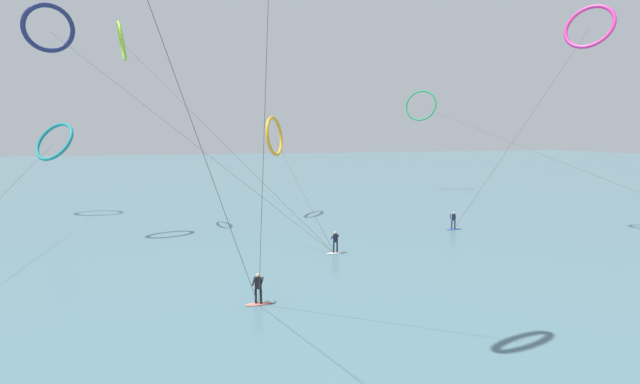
{
  "coord_description": "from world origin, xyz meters",
  "views": [
    {
      "loc": [
        -6.63,
        -0.93,
        8.94
      ],
      "look_at": [
        0.0,
        21.45,
        5.85
      ],
      "focal_mm": 24.21,
      "sensor_mm": 36.0,
      "label": 1
    }
  ],
  "objects_px": {
    "kite_amber": "(274,136)",
    "kite_magenta": "(589,27)",
    "kite_emerald": "(421,106)",
    "kite_navy": "(49,29)",
    "surfer_cobalt": "(453,222)",
    "kite_teal": "(54,142)",
    "kite_lime": "(122,42)",
    "surfer_coral": "(258,291)",
    "surfer_ivory": "(335,244)"
  },
  "relations": [
    {
      "from": "surfer_cobalt",
      "to": "kite_lime",
      "type": "bearing_deg",
      "value": 10.2
    },
    {
      "from": "surfer_ivory",
      "to": "kite_emerald",
      "type": "distance_m",
      "value": 42.36
    },
    {
      "from": "kite_lime",
      "to": "kite_magenta",
      "type": "distance_m",
      "value": 41.18
    },
    {
      "from": "surfer_cobalt",
      "to": "kite_teal",
      "type": "distance_m",
      "value": 43.16
    },
    {
      "from": "kite_teal",
      "to": "kite_lime",
      "type": "xyz_separation_m",
      "value": [
        8.81,
        -10.27,
        9.07
      ]
    },
    {
      "from": "kite_amber",
      "to": "kite_magenta",
      "type": "bearing_deg",
      "value": -90.75
    },
    {
      "from": "kite_teal",
      "to": "kite_emerald",
      "type": "height_order",
      "value": "kite_emerald"
    },
    {
      "from": "kite_amber",
      "to": "kite_navy",
      "type": "distance_m",
      "value": 21.85
    },
    {
      "from": "surfer_cobalt",
      "to": "kite_emerald",
      "type": "xyz_separation_m",
      "value": [
        11.61,
        27.14,
        12.7
      ]
    },
    {
      "from": "surfer_cobalt",
      "to": "kite_amber",
      "type": "distance_m",
      "value": 20.47
    },
    {
      "from": "kite_teal",
      "to": "kite_magenta",
      "type": "distance_m",
      "value": 54.18
    },
    {
      "from": "surfer_coral",
      "to": "surfer_ivory",
      "type": "bearing_deg",
      "value": -104.47
    },
    {
      "from": "kite_teal",
      "to": "surfer_coral",
      "type": "bearing_deg",
      "value": -25.04
    },
    {
      "from": "surfer_ivory",
      "to": "kite_navy",
      "type": "relative_size",
      "value": 0.07
    },
    {
      "from": "kite_amber",
      "to": "kite_magenta",
      "type": "xyz_separation_m",
      "value": [
        24.74,
        -15.78,
        9.41
      ]
    },
    {
      "from": "surfer_cobalt",
      "to": "surfer_coral",
      "type": "height_order",
      "value": "same"
    },
    {
      "from": "kite_lime",
      "to": "surfer_coral",
      "type": "bearing_deg",
      "value": -167.03
    },
    {
      "from": "surfer_ivory",
      "to": "kite_navy",
      "type": "distance_m",
      "value": 28.79
    },
    {
      "from": "kite_teal",
      "to": "kite_magenta",
      "type": "xyz_separation_m",
      "value": [
        47.82,
        -23.41,
        10.0
      ]
    },
    {
      "from": "surfer_coral",
      "to": "kite_lime",
      "type": "relative_size",
      "value": 0.09
    },
    {
      "from": "kite_emerald",
      "to": "kite_lime",
      "type": "distance_m",
      "value": 44.69
    },
    {
      "from": "surfer_cobalt",
      "to": "kite_amber",
      "type": "bearing_deg",
      "value": -10.83
    },
    {
      "from": "surfer_ivory",
      "to": "surfer_coral",
      "type": "distance_m",
      "value": 10.82
    },
    {
      "from": "surfer_cobalt",
      "to": "kite_magenta",
      "type": "xyz_separation_m",
      "value": [
        9.94,
        -4.09,
        17.38
      ]
    },
    {
      "from": "kite_amber",
      "to": "kite_teal",
      "type": "distance_m",
      "value": 24.32
    },
    {
      "from": "kite_lime",
      "to": "kite_magenta",
      "type": "bearing_deg",
      "value": -117.35
    },
    {
      "from": "kite_navy",
      "to": "surfer_coral",
      "type": "bearing_deg",
      "value": 95.28
    },
    {
      "from": "kite_emerald",
      "to": "kite_navy",
      "type": "bearing_deg",
      "value": -109.31
    },
    {
      "from": "kite_emerald",
      "to": "kite_magenta",
      "type": "bearing_deg",
      "value": -46.92
    },
    {
      "from": "surfer_ivory",
      "to": "kite_amber",
      "type": "bearing_deg",
      "value": 92.22
    },
    {
      "from": "surfer_ivory",
      "to": "surfer_coral",
      "type": "relative_size",
      "value": 1.0
    },
    {
      "from": "surfer_ivory",
      "to": "surfer_coral",
      "type": "bearing_deg",
      "value": -133.51
    },
    {
      "from": "kite_emerald",
      "to": "kite_lime",
      "type": "xyz_separation_m",
      "value": [
        -40.68,
        -18.1,
        3.76
      ]
    },
    {
      "from": "surfer_coral",
      "to": "kite_navy",
      "type": "distance_m",
      "value": 28.87
    },
    {
      "from": "kite_lime",
      "to": "kite_magenta",
      "type": "height_order",
      "value": "kite_magenta"
    },
    {
      "from": "kite_teal",
      "to": "kite_navy",
      "type": "relative_size",
      "value": 1.94
    },
    {
      "from": "surfer_ivory",
      "to": "kite_navy",
      "type": "xyz_separation_m",
      "value": [
        -20.8,
        10.93,
        16.63
      ]
    },
    {
      "from": "kite_emerald",
      "to": "kite_navy",
      "type": "relative_size",
      "value": 2.41
    },
    {
      "from": "surfer_cobalt",
      "to": "kite_amber",
      "type": "height_order",
      "value": "kite_amber"
    },
    {
      "from": "surfer_ivory",
      "to": "kite_magenta",
      "type": "height_order",
      "value": "kite_magenta"
    },
    {
      "from": "kite_navy",
      "to": "kite_magenta",
      "type": "relative_size",
      "value": 1.14
    },
    {
      "from": "surfer_coral",
      "to": "kite_magenta",
      "type": "relative_size",
      "value": 0.08
    },
    {
      "from": "kite_emerald",
      "to": "kite_lime",
      "type": "relative_size",
      "value": 2.9
    },
    {
      "from": "kite_amber",
      "to": "surfer_ivory",
      "type": "bearing_deg",
      "value": -143.02
    },
    {
      "from": "kite_navy",
      "to": "kite_magenta",
      "type": "distance_m",
      "value": 45.25
    },
    {
      "from": "surfer_cobalt",
      "to": "kite_navy",
      "type": "bearing_deg",
      "value": 17.08
    },
    {
      "from": "kite_magenta",
      "to": "kite_amber",
      "type": "bearing_deg",
      "value": -149.22
    },
    {
      "from": "surfer_coral",
      "to": "kite_emerald",
      "type": "relative_size",
      "value": 0.03
    },
    {
      "from": "kite_navy",
      "to": "surfer_cobalt",
      "type": "bearing_deg",
      "value": 139.18
    },
    {
      "from": "surfer_coral",
      "to": "kite_teal",
      "type": "bearing_deg",
      "value": -35.38
    }
  ]
}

